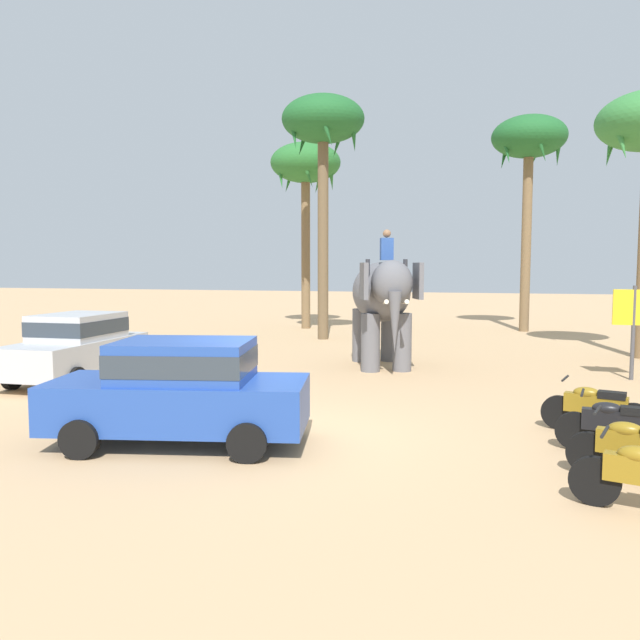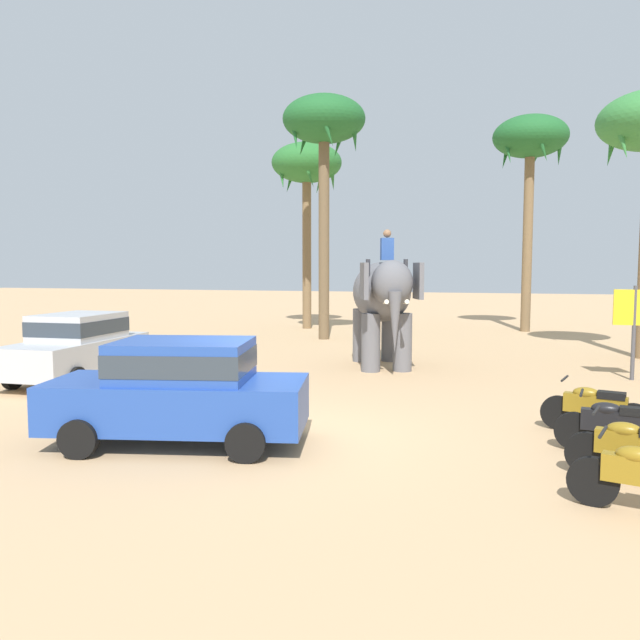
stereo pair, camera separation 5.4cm
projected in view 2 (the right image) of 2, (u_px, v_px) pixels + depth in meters
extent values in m
plane|color=tan|center=(279.00, 435.00, 10.72)|extent=(120.00, 120.00, 0.00)
cube|color=#23479E|center=(178.00, 403.00, 10.11)|extent=(4.35, 2.46, 0.76)
cube|color=#23479E|center=(183.00, 360.00, 10.04)|extent=(2.36, 1.94, 0.64)
cube|color=#2D3842|center=(183.00, 360.00, 10.04)|extent=(2.39, 1.96, 0.35)
cylinder|color=black|center=(78.00, 439.00, 9.39)|extent=(0.62, 0.29, 0.60)
cylinder|color=black|center=(122.00, 413.00, 11.08)|extent=(0.62, 0.29, 0.60)
cylinder|color=black|center=(246.00, 442.00, 9.20)|extent=(0.62, 0.29, 0.60)
cylinder|color=black|center=(265.00, 415.00, 10.89)|extent=(0.62, 0.29, 0.60)
cube|color=#B7BABF|center=(77.00, 354.00, 15.70)|extent=(1.81, 4.14, 0.76)
cube|color=#B7BABF|center=(79.00, 326.00, 15.73)|extent=(1.62, 2.14, 0.64)
cube|color=#2D3842|center=(79.00, 326.00, 15.73)|extent=(1.64, 2.16, 0.35)
cylinder|color=black|center=(76.00, 380.00, 14.30)|extent=(0.20, 0.60, 0.60)
cylinder|color=black|center=(13.00, 377.00, 14.71)|extent=(0.20, 0.60, 0.60)
cylinder|color=black|center=(135.00, 363.00, 16.76)|extent=(0.20, 0.60, 0.60)
cylinder|color=black|center=(79.00, 361.00, 17.16)|extent=(0.20, 0.60, 0.60)
ellipsoid|color=slate|center=(381.00, 292.00, 17.99)|extent=(2.55, 3.46, 1.70)
cylinder|color=slate|center=(402.00, 342.00, 17.22)|extent=(0.52, 0.52, 1.60)
cylinder|color=slate|center=(371.00, 343.00, 17.15)|extent=(0.52, 0.52, 1.60)
cylinder|color=slate|center=(390.00, 335.00, 19.07)|extent=(0.52, 0.52, 1.60)
cylinder|color=slate|center=(361.00, 335.00, 19.00)|extent=(0.52, 0.52, 1.60)
ellipsoid|color=slate|center=(392.00, 283.00, 16.35)|extent=(1.37, 1.31, 1.20)
cube|color=slate|center=(418.00, 281.00, 16.50)|extent=(0.38, 0.79, 0.96)
cube|color=slate|center=(364.00, 281.00, 16.39)|extent=(0.38, 0.79, 0.96)
cone|color=slate|center=(395.00, 323.00, 15.99)|extent=(0.46, 0.46, 1.60)
cone|color=beige|center=(405.00, 303.00, 16.02)|extent=(0.30, 0.57, 0.21)
cone|color=beige|center=(385.00, 303.00, 15.98)|extent=(0.30, 0.57, 0.21)
cube|color=#2D519E|center=(387.00, 249.00, 17.04)|extent=(0.40, 0.34, 0.60)
sphere|color=#8E6647|center=(387.00, 233.00, 17.01)|extent=(0.22, 0.22, 0.22)
cylinder|color=#333338|center=(406.00, 269.00, 17.13)|extent=(0.12, 0.12, 0.55)
cylinder|color=#333338|center=(368.00, 269.00, 17.05)|extent=(0.12, 0.12, 0.55)
cylinder|color=black|center=(593.00, 481.00, 7.54)|extent=(0.60, 0.26, 0.60)
ellipsoid|color=olive|center=(636.00, 455.00, 7.27)|extent=(0.49, 0.35, 0.20)
cylinder|color=black|center=(603.00, 432.00, 7.44)|extent=(0.19, 0.54, 0.04)
cylinder|color=black|center=(587.00, 453.00, 8.66)|extent=(0.60, 0.26, 0.60)
cube|color=olive|center=(636.00, 444.00, 8.33)|extent=(1.04, 0.47, 0.32)
ellipsoid|color=olive|center=(625.00, 430.00, 8.39)|extent=(0.49, 0.35, 0.20)
cylinder|color=black|center=(596.00, 410.00, 8.56)|extent=(0.19, 0.54, 0.04)
cylinder|color=black|center=(574.00, 431.00, 9.84)|extent=(0.61, 0.20, 0.60)
cube|color=black|center=(617.00, 421.00, 9.57)|extent=(1.04, 0.38, 0.32)
ellipsoid|color=black|center=(606.00, 409.00, 9.62)|extent=(0.48, 0.31, 0.20)
cube|color=black|center=(636.00, 411.00, 9.44)|extent=(0.47, 0.29, 0.12)
cylinder|color=black|center=(582.00, 393.00, 9.75)|extent=(0.14, 0.55, 0.04)
cylinder|color=black|center=(558.00, 413.00, 11.09)|extent=(0.60, 0.26, 0.60)
cylinder|color=black|center=(633.00, 421.00, 10.47)|extent=(0.60, 0.26, 0.60)
cube|color=olive|center=(595.00, 404.00, 10.76)|extent=(1.04, 0.47, 0.32)
ellipsoid|color=olive|center=(586.00, 393.00, 10.82)|extent=(0.49, 0.35, 0.20)
cube|color=black|center=(612.00, 395.00, 10.62)|extent=(0.48, 0.33, 0.12)
cylinder|color=black|center=(565.00, 378.00, 10.99)|extent=(0.19, 0.54, 0.04)
cone|color=#337A38|center=(612.00, 143.00, 20.05)|extent=(0.73, 0.83, 1.69)
cone|color=#337A38|center=(621.00, 134.00, 18.69)|extent=(0.73, 0.83, 1.69)
cylinder|color=brown|center=(528.00, 237.00, 27.46)|extent=(0.42, 0.42, 8.29)
ellipsoid|color=#1E5B28|center=(530.00, 136.00, 27.08)|extent=(3.20, 3.20, 1.80)
cone|color=#1E5B28|center=(560.00, 147.00, 26.81)|extent=(0.40, 0.92, 1.64)
cone|color=#1E5B28|center=(537.00, 152.00, 28.12)|extent=(0.91, 0.57, 1.67)
cone|color=#1E5B28|center=(506.00, 152.00, 28.06)|extent=(0.73, 0.83, 1.69)
cone|color=#1E5B28|center=(507.00, 146.00, 26.71)|extent=(0.73, 0.83, 1.69)
cone|color=#1E5B28|center=(541.00, 143.00, 25.93)|extent=(0.91, 0.57, 1.67)
cylinder|color=brown|center=(324.00, 233.00, 24.52)|extent=(0.42, 0.42, 8.35)
ellipsoid|color=#1E5B28|center=(324.00, 119.00, 24.14)|extent=(3.20, 3.20, 1.80)
cone|color=#1E5B28|center=(354.00, 131.00, 23.86)|extent=(0.40, 0.92, 1.64)
cone|color=#1E5B28|center=(340.00, 138.00, 25.18)|extent=(0.91, 0.57, 1.67)
cone|color=#1E5B28|center=(305.00, 137.00, 25.12)|extent=(0.73, 0.83, 1.69)
cone|color=#1E5B28|center=(295.00, 130.00, 23.76)|extent=(0.73, 0.83, 1.69)
cone|color=#1E5B28|center=(326.00, 125.00, 22.99)|extent=(0.91, 0.57, 1.67)
cylinder|color=brown|center=(307.00, 249.00, 28.85)|extent=(0.41, 0.41, 7.39)
ellipsoid|color=#286B2D|center=(307.00, 163.00, 28.51)|extent=(3.20, 3.20, 1.80)
cone|color=#286B2D|center=(332.00, 173.00, 28.24)|extent=(0.40, 0.92, 1.64)
cone|color=#286B2D|center=(321.00, 177.00, 29.55)|extent=(0.91, 0.57, 1.67)
cone|color=#286B2D|center=(291.00, 177.00, 29.49)|extent=(0.73, 0.83, 1.69)
cone|color=#286B2D|center=(282.00, 172.00, 28.14)|extent=(0.73, 0.83, 1.69)
cone|color=#286B2D|center=(307.00, 170.00, 27.36)|extent=(0.91, 0.57, 1.67)
cylinder|color=#4C4C51|center=(634.00, 333.00, 15.81)|extent=(0.10, 0.10, 2.40)
cube|color=yellow|center=(635.00, 307.00, 15.76)|extent=(1.00, 0.08, 0.90)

